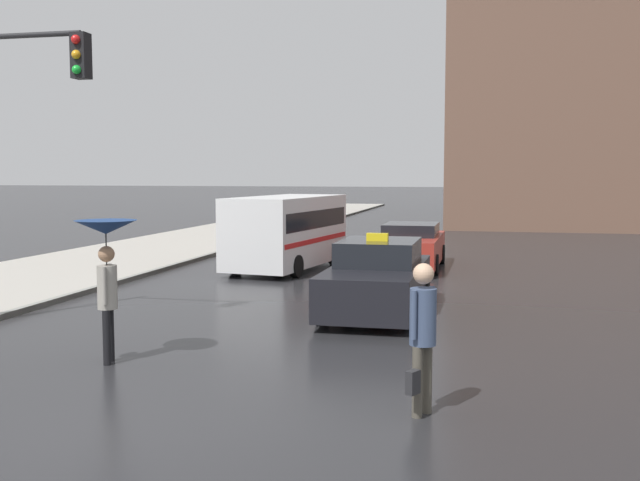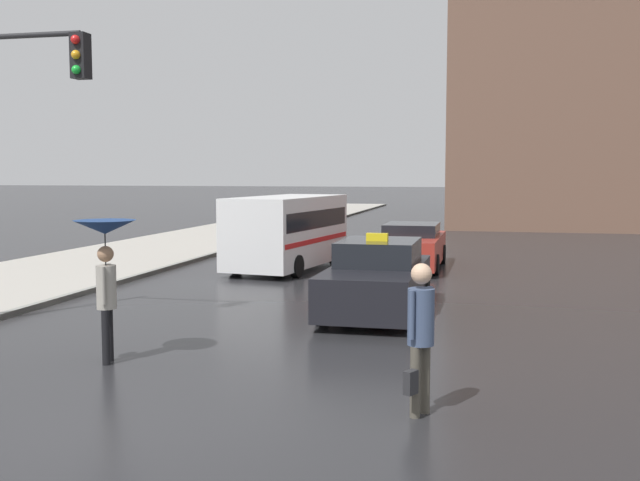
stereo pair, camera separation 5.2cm
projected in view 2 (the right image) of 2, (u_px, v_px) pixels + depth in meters
name	position (u px, v px, depth m)	size (l,w,h in m)	color
ground_plane	(59.00, 451.00, 7.82)	(300.00, 300.00, 0.00)	#262628
taxi	(377.00, 280.00, 15.46)	(1.91, 4.50, 1.67)	black
sedan_red	(411.00, 247.00, 22.83)	(1.91, 4.67, 1.35)	#A52D23
ambulance_van	(287.00, 229.00, 22.47)	(2.69, 5.35, 2.20)	silver
pedestrian_with_umbrella	(105.00, 253.00, 11.30)	(0.93, 0.93, 2.19)	black
pedestrian_man	(420.00, 327.00, 8.87)	(0.43, 0.60, 1.84)	#4C473D
traffic_light	(6.00, 119.00, 13.68)	(2.85, 0.38, 5.67)	black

